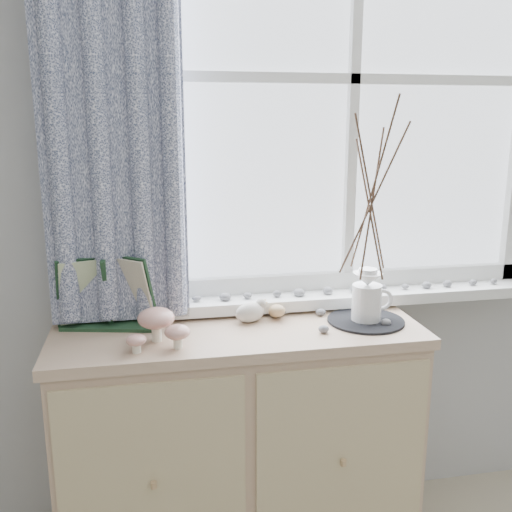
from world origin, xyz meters
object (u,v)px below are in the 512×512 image
(twig_pitcher, at_px, (372,195))
(toadstool_cluster, at_px, (159,324))
(botanical_book, at_px, (107,294))
(sideboard, at_px, (239,444))

(twig_pitcher, bearing_deg, toadstool_cluster, -171.60)
(botanical_book, height_order, toadstool_cluster, botanical_book)
(botanical_book, xyz_separation_m, twig_pitcher, (0.84, -0.08, 0.31))
(sideboard, distance_m, toadstool_cluster, 0.56)
(toadstool_cluster, bearing_deg, sideboard, 18.67)
(sideboard, xyz_separation_m, botanical_book, (-0.41, 0.06, 0.55))
(botanical_book, xyz_separation_m, toadstool_cluster, (0.16, -0.15, -0.06))
(twig_pitcher, bearing_deg, botanical_book, 177.40)
(botanical_book, relative_size, toadstool_cluster, 1.86)
(botanical_book, bearing_deg, toadstool_cluster, -30.64)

